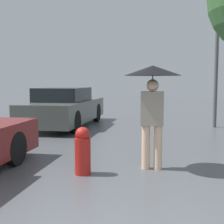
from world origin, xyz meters
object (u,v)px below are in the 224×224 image
object	(u,v)px
parked_car_farthest	(65,108)
street_lamp	(217,58)
fire_hydrant	(83,151)
pedestrian	(153,89)

from	to	relation	value
parked_car_farthest	street_lamp	xyz separation A→B (m)	(4.88, 0.59, 1.64)
fire_hydrant	parked_car_farthest	bearing A→B (deg)	111.49
pedestrian	street_lamp	bearing A→B (deg)	71.46
parked_car_farthest	fire_hydrant	xyz separation A→B (m)	(2.04, -5.18, -0.23)
street_lamp	fire_hydrant	size ratio (longest dim) A/B	5.09
parked_car_farthest	street_lamp	distance (m)	5.18
pedestrian	parked_car_farthest	size ratio (longest dim) A/B	0.39
parked_car_farthest	street_lamp	size ratio (longest dim) A/B	1.14
pedestrian	street_lamp	xyz separation A→B (m)	(1.77, 5.27, 0.88)
parked_car_farthest	street_lamp	world-z (taller)	street_lamp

